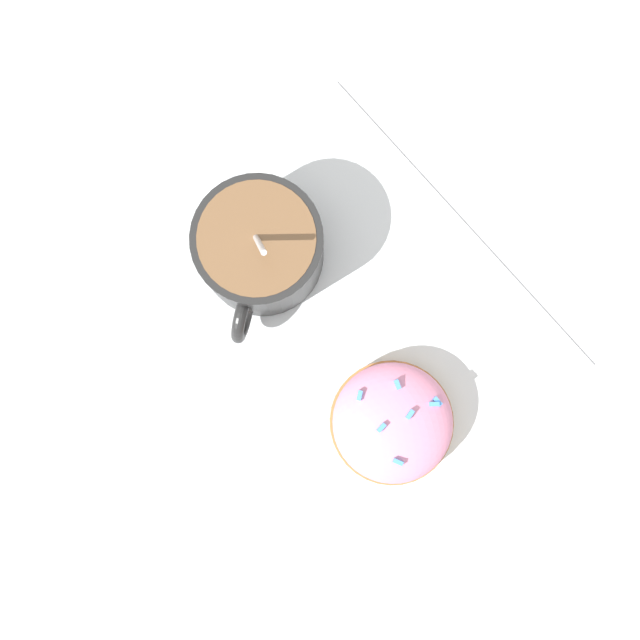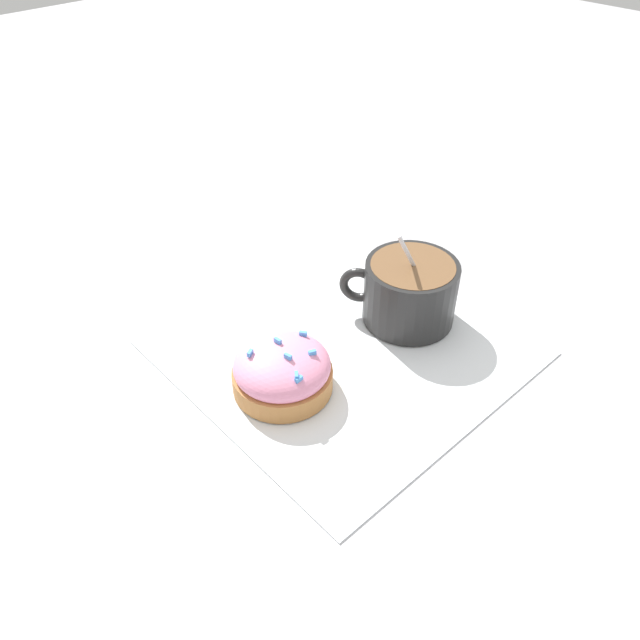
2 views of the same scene
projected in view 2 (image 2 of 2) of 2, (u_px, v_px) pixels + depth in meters
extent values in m
plane|color=#B2B2B7|center=(343.00, 348.00, 0.60)|extent=(3.00, 3.00, 0.00)
cube|color=white|center=(343.00, 347.00, 0.60)|extent=(0.30, 0.30, 0.00)
cylinder|color=black|center=(410.00, 292.00, 0.62)|extent=(0.09, 0.09, 0.06)
cylinder|color=brown|center=(413.00, 270.00, 0.60)|extent=(0.08, 0.08, 0.01)
torus|color=black|center=(359.00, 285.00, 0.62)|extent=(0.03, 0.04, 0.04)
ellipsoid|color=silver|center=(385.00, 318.00, 0.62)|extent=(0.03, 0.02, 0.01)
cylinder|color=silver|center=(416.00, 270.00, 0.60)|extent=(0.05, 0.02, 0.09)
cylinder|color=#B2753D|center=(281.00, 377.00, 0.56)|extent=(0.09, 0.09, 0.02)
ellipsoid|color=pink|center=(280.00, 364.00, 0.54)|extent=(0.09, 0.09, 0.04)
cube|color=#4C99EA|center=(312.00, 353.00, 0.53)|extent=(0.01, 0.01, 0.00)
cube|color=#4C99EA|center=(288.00, 356.00, 0.52)|extent=(0.00, 0.01, 0.00)
cube|color=#4C99EA|center=(303.00, 334.00, 0.55)|extent=(0.01, 0.01, 0.00)
cube|color=#4C99EA|center=(299.00, 379.00, 0.51)|extent=(0.01, 0.00, 0.00)
cube|color=#4C99EA|center=(297.00, 375.00, 0.51)|extent=(0.01, 0.01, 0.00)
cube|color=#4C99EA|center=(250.00, 353.00, 0.53)|extent=(0.01, 0.01, 0.00)
cube|color=#4C99EA|center=(278.00, 341.00, 0.54)|extent=(0.00, 0.01, 0.00)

